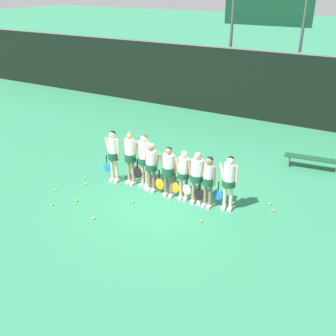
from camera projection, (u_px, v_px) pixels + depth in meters
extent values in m
plane|color=#2D7F56|center=(168.00, 194.00, 12.36)|extent=(140.00, 140.00, 0.00)
cube|color=black|center=(254.00, 86.00, 18.24)|extent=(60.00, 0.06, 3.18)
cube|color=slate|center=(258.00, 50.00, 17.52)|extent=(60.00, 0.08, 0.08)
cylinder|color=#515156|center=(230.00, 53.00, 19.12)|extent=(0.14, 0.14, 5.69)
cylinder|color=#515156|center=(299.00, 59.00, 17.70)|extent=(0.14, 0.14, 5.69)
cube|color=#0F3823|center=(268.00, 8.00, 17.50)|extent=(3.99, 0.12, 1.53)
cube|color=#19472D|center=(313.00, 159.00, 13.79)|extent=(1.99, 0.59, 0.04)
cylinder|color=slate|center=(289.00, 159.00, 14.26)|extent=(0.06, 0.06, 0.39)
cylinder|color=slate|center=(289.00, 162.00, 14.05)|extent=(0.06, 0.06, 0.39)
cylinder|color=beige|center=(117.00, 170.00, 12.95)|extent=(0.10, 0.10, 0.85)
cylinder|color=beige|center=(112.00, 169.00, 13.02)|extent=(0.10, 0.10, 0.85)
cube|color=white|center=(117.00, 181.00, 13.09)|extent=(0.12, 0.24, 0.09)
cube|color=white|center=(113.00, 179.00, 13.16)|extent=(0.12, 0.24, 0.09)
cylinder|color=#194C33|center=(114.00, 156.00, 12.76)|extent=(0.37, 0.37, 0.23)
cylinder|color=white|center=(113.00, 148.00, 12.64)|extent=(0.32, 0.32, 0.70)
sphere|color=beige|center=(112.00, 135.00, 12.44)|extent=(0.22, 0.22, 0.22)
sphere|color=black|center=(113.00, 134.00, 12.45)|extent=(0.20, 0.20, 0.20)
cylinder|color=beige|center=(108.00, 147.00, 12.73)|extent=(0.21, 0.08, 0.66)
cylinder|color=beige|center=(118.00, 149.00, 12.57)|extent=(0.08, 0.08, 0.66)
cylinder|color=black|center=(106.00, 159.00, 12.93)|extent=(0.03, 0.03, 0.26)
ellipsoid|color=blue|center=(107.00, 167.00, 13.07)|extent=(0.27, 0.03, 0.36)
cylinder|color=tan|center=(133.00, 172.00, 12.79)|extent=(0.10, 0.10, 0.85)
cylinder|color=tan|center=(129.00, 171.00, 12.88)|extent=(0.10, 0.10, 0.85)
cube|color=white|center=(133.00, 183.00, 12.93)|extent=(0.13, 0.25, 0.09)
cube|color=white|center=(129.00, 182.00, 13.02)|extent=(0.13, 0.25, 0.09)
cylinder|color=#194C33|center=(130.00, 157.00, 12.61)|extent=(0.37, 0.37, 0.26)
cylinder|color=white|center=(130.00, 149.00, 12.49)|extent=(0.32, 0.32, 0.73)
sphere|color=tan|center=(129.00, 136.00, 12.29)|extent=(0.19, 0.19, 0.19)
sphere|color=olive|center=(130.00, 135.00, 12.29)|extent=(0.18, 0.18, 0.18)
cylinder|color=tan|center=(135.00, 151.00, 12.39)|extent=(0.22, 0.09, 0.69)
cylinder|color=tan|center=(125.00, 149.00, 12.59)|extent=(0.08, 0.08, 0.69)
cylinder|color=black|center=(137.00, 164.00, 12.53)|extent=(0.03, 0.03, 0.26)
ellipsoid|color=black|center=(137.00, 173.00, 12.67)|extent=(0.31, 0.03, 0.36)
cylinder|color=beige|center=(147.00, 175.00, 12.58)|extent=(0.10, 0.10, 0.86)
cylinder|color=beige|center=(143.00, 174.00, 12.69)|extent=(0.10, 0.10, 0.86)
cube|color=white|center=(147.00, 186.00, 12.73)|extent=(0.15, 0.26, 0.09)
cube|color=white|center=(142.00, 185.00, 12.83)|extent=(0.15, 0.26, 0.09)
cylinder|color=#194C33|center=(144.00, 160.00, 12.41)|extent=(0.39, 0.39, 0.21)
cylinder|color=white|center=(144.00, 152.00, 12.29)|extent=(0.34, 0.34, 0.70)
sphere|color=beige|center=(144.00, 138.00, 12.09)|extent=(0.23, 0.23, 0.23)
sphere|color=#4C331E|center=(144.00, 137.00, 12.09)|extent=(0.21, 0.21, 0.21)
cylinder|color=beige|center=(139.00, 151.00, 12.42)|extent=(0.22, 0.12, 0.67)
cylinder|color=beige|center=(149.00, 154.00, 12.18)|extent=(0.08, 0.08, 0.67)
cylinder|color=black|center=(137.00, 162.00, 12.63)|extent=(0.03, 0.03, 0.26)
ellipsoid|color=red|center=(138.00, 171.00, 12.77)|extent=(0.27, 0.03, 0.36)
cylinder|color=#8C664C|center=(154.00, 180.00, 12.37)|extent=(0.10, 0.10, 0.77)
cylinder|color=#8C664C|center=(149.00, 179.00, 12.45)|extent=(0.10, 0.10, 0.77)
cube|color=white|center=(154.00, 190.00, 12.49)|extent=(0.12, 0.25, 0.09)
cube|color=white|center=(149.00, 189.00, 12.58)|extent=(0.12, 0.25, 0.09)
cylinder|color=#194C33|center=(151.00, 167.00, 12.21)|extent=(0.37, 0.37, 0.21)
cylinder|color=white|center=(151.00, 160.00, 12.11)|extent=(0.33, 0.33, 0.61)
sphere|color=#8C664C|center=(151.00, 147.00, 11.93)|extent=(0.22, 0.22, 0.22)
sphere|color=#D8B772|center=(151.00, 146.00, 11.93)|extent=(0.20, 0.20, 0.20)
cylinder|color=#8C664C|center=(157.00, 162.00, 12.02)|extent=(0.20, 0.09, 0.59)
cylinder|color=#8C664C|center=(146.00, 159.00, 12.21)|extent=(0.08, 0.08, 0.58)
cylinder|color=black|center=(159.00, 174.00, 12.13)|extent=(0.03, 0.03, 0.29)
ellipsoid|color=black|center=(159.00, 183.00, 12.28)|extent=(0.32, 0.03, 0.39)
cylinder|color=#8C664C|center=(171.00, 185.00, 12.08)|extent=(0.10, 0.10, 0.78)
cylinder|color=#8C664C|center=(166.00, 184.00, 12.15)|extent=(0.10, 0.10, 0.78)
cube|color=white|center=(171.00, 195.00, 12.21)|extent=(0.13, 0.25, 0.09)
cube|color=white|center=(165.00, 194.00, 12.27)|extent=(0.13, 0.25, 0.09)
cylinder|color=#194C33|center=(169.00, 171.00, 11.90)|extent=(0.40, 0.40, 0.26)
cylinder|color=white|center=(169.00, 164.00, 11.81)|extent=(0.35, 0.35, 0.63)
sphere|color=#8C664C|center=(169.00, 151.00, 11.62)|extent=(0.22, 0.22, 0.22)
sphere|color=black|center=(169.00, 150.00, 11.63)|extent=(0.20, 0.20, 0.20)
cylinder|color=#8C664C|center=(162.00, 163.00, 11.89)|extent=(0.20, 0.09, 0.60)
cylinder|color=#8C664C|center=(175.00, 165.00, 11.74)|extent=(0.08, 0.08, 0.60)
cylinder|color=black|center=(160.00, 174.00, 12.07)|extent=(0.03, 0.03, 0.28)
ellipsoid|color=orange|center=(160.00, 184.00, 12.22)|extent=(0.30, 0.03, 0.39)
cylinder|color=tan|center=(186.00, 188.00, 11.91)|extent=(0.10, 0.10, 0.76)
cylinder|color=tan|center=(181.00, 187.00, 11.97)|extent=(0.10, 0.10, 0.76)
cube|color=white|center=(186.00, 198.00, 12.04)|extent=(0.14, 0.25, 0.09)
cube|color=white|center=(180.00, 197.00, 12.09)|extent=(0.14, 0.25, 0.09)
cylinder|color=#194C33|center=(184.00, 175.00, 11.75)|extent=(0.35, 0.35, 0.18)
cylinder|color=white|center=(184.00, 167.00, 11.64)|extent=(0.31, 0.31, 0.63)
sphere|color=tan|center=(184.00, 155.00, 11.46)|extent=(0.20, 0.20, 0.20)
sphere|color=#D8B772|center=(184.00, 154.00, 11.47)|extent=(0.18, 0.18, 0.18)
cylinder|color=tan|center=(178.00, 167.00, 11.71)|extent=(0.21, 0.10, 0.60)
cylinder|color=tan|center=(190.00, 169.00, 11.59)|extent=(0.08, 0.08, 0.59)
cylinder|color=black|center=(175.00, 178.00, 11.89)|extent=(0.03, 0.03, 0.27)
ellipsoid|color=orange|center=(175.00, 187.00, 12.03)|extent=(0.31, 0.03, 0.38)
cylinder|color=tan|center=(200.00, 192.00, 11.70)|extent=(0.10, 0.10, 0.78)
cylinder|color=tan|center=(193.00, 191.00, 11.75)|extent=(0.10, 0.10, 0.78)
cube|color=white|center=(199.00, 202.00, 11.83)|extent=(0.15, 0.26, 0.09)
cube|color=white|center=(193.00, 201.00, 11.88)|extent=(0.15, 0.26, 0.09)
cylinder|color=#194C33|center=(197.00, 177.00, 11.52)|extent=(0.41, 0.41, 0.20)
cylinder|color=white|center=(197.00, 170.00, 11.41)|extent=(0.36, 0.36, 0.65)
sphere|color=tan|center=(198.00, 156.00, 11.23)|extent=(0.20, 0.20, 0.20)
sphere|color=#D8B772|center=(198.00, 155.00, 11.23)|extent=(0.19, 0.19, 0.19)
cylinder|color=tan|center=(190.00, 169.00, 11.48)|extent=(0.21, 0.11, 0.62)
cylinder|color=tan|center=(204.00, 171.00, 11.36)|extent=(0.08, 0.08, 0.61)
cylinder|color=black|center=(187.00, 181.00, 11.65)|extent=(0.03, 0.03, 0.25)
ellipsoid|color=silver|center=(187.00, 190.00, 11.79)|extent=(0.27, 0.03, 0.35)
cylinder|color=#8C664C|center=(210.00, 196.00, 11.50)|extent=(0.10, 0.10, 0.77)
cylinder|color=#8C664C|center=(205.00, 194.00, 11.58)|extent=(0.10, 0.10, 0.77)
cube|color=white|center=(209.00, 206.00, 11.62)|extent=(0.13, 0.25, 0.09)
cube|color=white|center=(204.00, 205.00, 11.70)|extent=(0.13, 0.25, 0.09)
cylinder|color=#194C33|center=(208.00, 181.00, 11.33)|extent=(0.34, 0.34, 0.24)
cylinder|color=white|center=(209.00, 174.00, 11.24)|extent=(0.30, 0.30, 0.61)
sphere|color=#8C664C|center=(209.00, 161.00, 11.05)|extent=(0.23, 0.23, 0.23)
sphere|color=black|center=(210.00, 160.00, 11.06)|extent=(0.21, 0.21, 0.21)
cylinder|color=#8C664C|center=(203.00, 173.00, 11.34)|extent=(0.20, 0.09, 0.58)
cylinder|color=#8C664C|center=(214.00, 176.00, 11.16)|extent=(0.08, 0.08, 0.58)
cylinder|color=black|center=(200.00, 184.00, 11.53)|extent=(0.03, 0.03, 0.29)
ellipsoid|color=black|center=(199.00, 195.00, 11.68)|extent=(0.31, 0.03, 0.40)
cylinder|color=beige|center=(231.00, 198.00, 11.37)|extent=(0.10, 0.10, 0.80)
cylinder|color=beige|center=(225.00, 196.00, 11.44)|extent=(0.10, 0.10, 0.80)
cube|color=white|center=(230.00, 209.00, 11.50)|extent=(0.14, 0.25, 0.09)
cube|color=white|center=(224.00, 207.00, 11.57)|extent=(0.14, 0.25, 0.09)
cylinder|color=#194C33|center=(229.00, 183.00, 11.20)|extent=(0.39, 0.39, 0.19)
cylinder|color=white|center=(229.00, 174.00, 11.08)|extent=(0.34, 0.34, 0.66)
sphere|color=beige|center=(231.00, 160.00, 10.89)|extent=(0.21, 0.21, 0.21)
sphere|color=black|center=(231.00, 159.00, 10.90)|extent=(0.19, 0.19, 0.19)
cylinder|color=beige|center=(222.00, 174.00, 11.16)|extent=(0.21, 0.10, 0.63)
cylinder|color=beige|center=(236.00, 176.00, 11.02)|extent=(0.08, 0.08, 0.63)
cylinder|color=black|center=(219.00, 186.00, 11.35)|extent=(0.03, 0.03, 0.26)
ellipsoid|color=blue|center=(218.00, 195.00, 11.48)|extent=(0.30, 0.03, 0.35)
sphere|color=#CCE033|center=(94.00, 218.00, 11.07)|extent=(0.07, 0.07, 0.07)
sphere|color=#CCE033|center=(172.00, 170.00, 13.81)|extent=(0.07, 0.07, 0.07)
sphere|color=#CCE033|center=(273.00, 210.00, 11.43)|extent=(0.07, 0.07, 0.07)
sphere|color=#CCE033|center=(201.00, 221.00, 10.93)|extent=(0.07, 0.07, 0.07)
sphere|color=#CCE033|center=(180.00, 179.00, 13.22)|extent=(0.07, 0.07, 0.07)
sphere|color=#CCE033|center=(55.00, 190.00, 12.53)|extent=(0.07, 0.07, 0.07)
sphere|color=#CCE033|center=(76.00, 201.00, 11.92)|extent=(0.07, 0.07, 0.07)
sphere|color=#CCE033|center=(270.00, 204.00, 11.77)|extent=(0.07, 0.07, 0.07)
sphere|color=#CCE033|center=(52.00, 205.00, 11.70)|extent=(0.07, 0.07, 0.07)
sphere|color=#CCE033|center=(86.00, 184.00, 12.90)|extent=(0.06, 0.06, 0.06)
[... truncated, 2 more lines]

